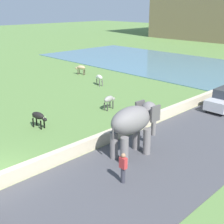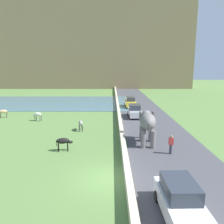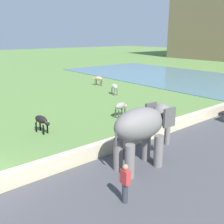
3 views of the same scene
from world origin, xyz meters
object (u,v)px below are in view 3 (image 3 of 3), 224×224
cow_tan (98,79)px  person_beside_elephant (125,183)px  cow_white (114,87)px  cow_black (42,121)px  cow_grey (121,106)px  elephant (143,127)px

cow_tan → person_beside_elephant: bearing=-33.9°
cow_white → cow_black: 12.21m
person_beside_elephant → cow_grey: bearing=139.8°
person_beside_elephant → cow_white: bearing=141.5°
cow_white → cow_tan: 5.76m
person_beside_elephant → cow_black: 8.91m
cow_black → cow_tan: bearing=131.4°
cow_white → cow_black: bearing=-62.2°
elephant → cow_grey: elephant is taller
person_beside_elephant → cow_tan: 24.12m
cow_tan → cow_grey: bearing=-28.7°
cow_white → cow_grey: bearing=-36.1°
cow_white → cow_tan: same height
person_beside_elephant → cow_black: person_beside_elephant is taller
elephant → person_beside_elephant: size_ratio=2.15×
person_beside_elephant → cow_black: bearing=174.9°
person_beside_elephant → cow_tan: bearing=146.1°
cow_black → cow_white: bearing=117.8°
cow_grey → cow_white: bearing=143.9°
elephant → cow_white: (-13.01, 9.11, -1.20)m
cow_white → cow_black: size_ratio=1.00×
cow_tan → cow_white: bearing=-18.8°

